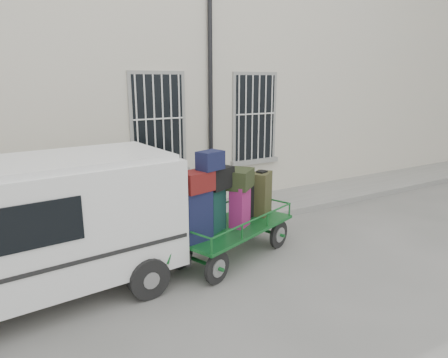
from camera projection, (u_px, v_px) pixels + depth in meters
name	position (u px, v px, depth m)	size (l,w,h in m)	color
ground	(241.00, 257.00, 7.46)	(80.00, 80.00, 0.00)	#63635F
building	(138.00, 88.00, 11.35)	(24.00, 5.15, 6.00)	beige
sidewalk	(190.00, 219.00, 9.29)	(24.00, 1.70, 0.15)	gray
luggage_cart	(229.00, 207.00, 7.18)	(2.87, 1.86, 2.11)	black
van	(31.00, 224.00, 5.71)	(4.40, 2.25, 2.14)	white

